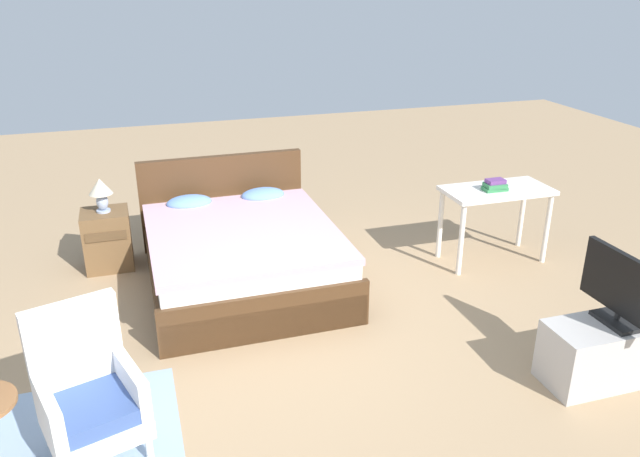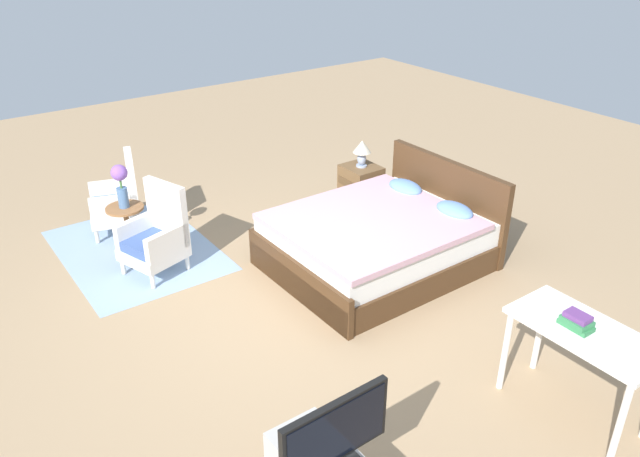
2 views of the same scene
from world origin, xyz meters
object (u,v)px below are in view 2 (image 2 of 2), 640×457
flower_vase (120,182)px  table_lamp (362,150)px  tv_flatscreen (335,436)px  side_table (127,224)px  armchair_by_window_right (157,237)px  nightstand (361,188)px  bed (380,240)px  armchair_by_window_left (119,201)px  book_stack (577,321)px  vanity_desk (583,342)px

flower_vase → table_lamp: (0.63, 2.73, -0.04)m
tv_flatscreen → side_table: bearing=176.9°
armchair_by_window_right → nightstand: armchair_by_window_right is taller
bed → flower_vase: (-1.80, -2.03, 0.54)m
armchair_by_window_right → nightstand: 2.62m
flower_vase → tv_flatscreen: size_ratio=0.65×
armchair_by_window_left → book_stack: size_ratio=4.03×
table_lamp → book_stack: bearing=-15.5°
side_table → vanity_desk: (4.28, 1.77, 0.30)m
armchair_by_window_right → flower_vase: size_ratio=1.93×
flower_vase → vanity_desk: bearing=22.5°
armchair_by_window_right → side_table: (-0.55, -0.11, -0.04)m
flower_vase → tv_flatscreen: 4.02m
armchair_by_window_left → nightstand: (1.17, 2.61, -0.09)m
bed → armchair_by_window_right: size_ratio=2.26×
side_table → tv_flatscreen: tv_flatscreen is taller
flower_vase → nightstand: (0.63, 2.73, -0.55)m
table_lamp → book_stack: size_ratio=1.44×
table_lamp → side_table: bearing=-102.9°
tv_flatscreen → vanity_desk: bearing=82.4°
bed → nightstand: (-1.18, 0.70, -0.01)m
vanity_desk → book_stack: (-0.06, -0.04, 0.16)m
flower_vase → armchair_by_window_right: bearing=11.6°
side_table → nightstand: (0.63, 2.73, -0.05)m
armchair_by_window_left → table_lamp: bearing=65.9°
armchair_by_window_left → flower_vase: bearing=-11.6°
armchair_by_window_right → vanity_desk: armchair_by_window_right is taller
vanity_desk → armchair_by_window_right: bearing=-156.1°
nightstand → flower_vase: bearing=-102.9°
armchair_by_window_right → nightstand: (0.08, 2.61, -0.09)m
side_table → flower_vase: (0.00, 0.00, 0.49)m
bed → armchair_by_window_right: 2.30m
armchair_by_window_right → table_lamp: 2.65m
vanity_desk → book_stack: size_ratio=4.55×
side_table → armchair_by_window_right: bearing=11.6°
tv_flatscreen → nightstand: bearing=139.0°
table_lamp → armchair_by_window_left: bearing=-114.1°
nightstand → vanity_desk: 3.79m
side_table → flower_vase: size_ratio=1.14×
side_table → table_lamp: size_ratio=1.64×
bed → tv_flatscreen: (2.21, -2.25, 0.41)m
armchair_by_window_left → table_lamp: size_ratio=2.79×
nightstand → tv_flatscreen: (3.39, -2.95, 0.42)m
armchair_by_window_left → book_stack: bearing=18.7°
book_stack → armchair_by_window_right: bearing=-156.3°
nightstand → side_table: bearing=-102.9°
armchair_by_window_left → table_lamp: 2.89m
armchair_by_window_right → side_table: 0.56m
armchair_by_window_left → nightstand: armchair_by_window_left is taller
bed → book_stack: 2.49m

